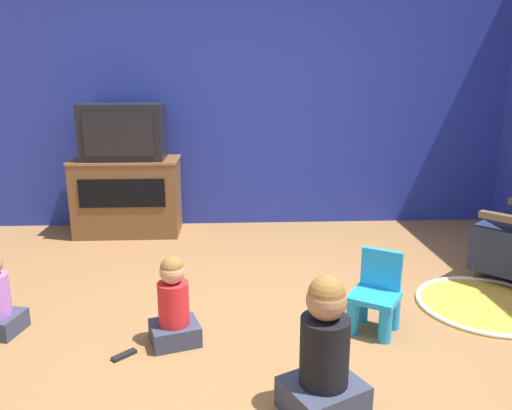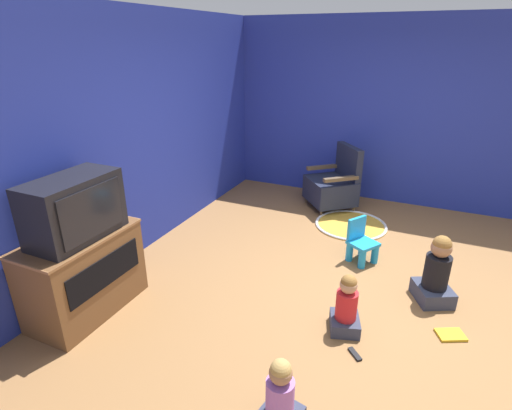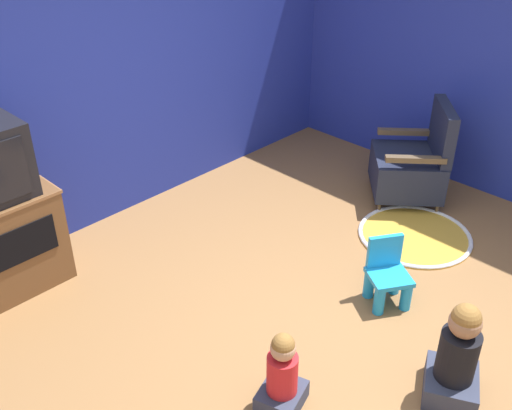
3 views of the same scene
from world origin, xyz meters
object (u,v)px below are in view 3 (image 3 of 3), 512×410
yellow_kid_chair (387,278)px  child_watching_left (282,376)px  child_watching_center (457,358)px  black_armchair (412,165)px

yellow_kid_chair → child_watching_left: child_watching_left is taller
yellow_kid_chair → child_watching_center: bearing=-88.2°
child_watching_left → child_watching_center: bearing=-58.8°
yellow_kid_chair → child_watching_left: 1.26m
child_watching_left → child_watching_center: child_watching_center is taller
child_watching_left → yellow_kid_chair: bearing=-12.8°
black_armchair → child_watching_left: black_armchair is taller
yellow_kid_chair → child_watching_center: child_watching_center is taller
black_armchair → child_watching_left: bearing=-24.3°
child_watching_left → child_watching_center: size_ratio=0.79×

